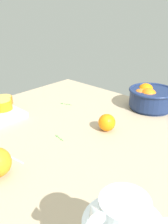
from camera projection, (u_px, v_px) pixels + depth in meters
ground_plane at (87, 141)px, 91.84cm from camera, size 120.46×95.80×3.00cm
fruit_bowl at (151, 97)px, 114.33cm from camera, size 21.56×21.56×10.83cm
orange_half_1 at (4, 100)px, 115.00cm from camera, size 7.64×7.64×3.60cm
orange_half_2 at (2, 105)px, 108.61cm from camera, size 8.77×8.77×4.51cm
loose_orange_0 at (107, 122)px, 95.14cm from camera, size 6.76×6.76×6.76cm
spoon at (3, 152)px, 81.43cm from camera, size 14.26×3.38×1.00cm
herb_sprig_0 at (65, 104)px, 120.85cm from camera, size 6.01×2.75×0.96cm
herb_sprig_1 at (59, 137)px, 90.85cm from camera, size 5.52×1.40×0.96cm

